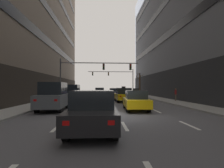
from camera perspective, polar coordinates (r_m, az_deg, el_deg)
name	(u,v)px	position (r m, az deg, el deg)	size (l,w,h in m)	color
ground_plane	(118,116)	(11.57, 2.08, -10.08)	(120.00, 120.00, 0.00)	#515156
lane_stripe_l1_s3	(57,127)	(8.81, -17.04, -12.92)	(0.16, 2.00, 0.01)	silver
lane_stripe_l1_s4	(74,112)	(13.65, -12.01, -8.65)	(0.16, 2.00, 0.01)	silver
lane_stripe_l1_s5	(82,105)	(18.57, -9.68, -6.60)	(0.16, 2.00, 0.01)	silver
lane_stripe_l1_s6	(86,101)	(23.53, -8.33, -5.41)	(0.16, 2.00, 0.01)	silver
lane_stripe_l1_s7	(89,99)	(28.50, -7.46, -4.63)	(0.16, 2.00, 0.01)	silver
lane_stripe_l1_s8	(91,97)	(33.48, -6.84, -4.08)	(0.16, 2.00, 0.01)	silver
lane_stripe_l1_s9	(92,96)	(38.47, -6.39, -3.68)	(0.16, 2.00, 0.01)	silver
lane_stripe_l1_s10	(93,95)	(43.46, -6.04, -3.37)	(0.16, 2.00, 0.01)	silver
lane_stripe_l2_s3	(125,126)	(8.64, 4.02, -13.20)	(0.16, 2.00, 0.01)	silver
lane_stripe_l2_s4	(116,111)	(13.54, 1.27, -8.73)	(0.16, 2.00, 0.01)	silver
lane_stripe_l2_s5	(112,105)	(18.49, 0.01, -6.64)	(0.16, 2.00, 0.01)	silver
lane_stripe_l2_s6	(110,101)	(23.47, -0.71, -5.43)	(0.16, 2.00, 0.01)	silver
lane_stripe_l2_s7	(108,98)	(28.45, -1.18, -4.65)	(0.16, 2.00, 0.01)	silver
lane_stripe_l2_s8	(107,97)	(33.44, -1.50, -4.09)	(0.16, 2.00, 0.01)	silver
lane_stripe_l2_s9	(107,95)	(38.43, -1.74, -3.69)	(0.16, 2.00, 0.01)	silver
lane_stripe_l2_s10	(106,94)	(43.42, -1.93, -3.37)	(0.16, 2.00, 0.01)	silver
lane_stripe_l3_s3	(189,125)	(9.54, 23.31, -11.95)	(0.16, 2.00, 0.01)	silver
lane_stripe_l3_s4	(157,111)	(14.13, 14.08, -8.37)	(0.16, 2.00, 0.01)	silver
lane_stripe_l3_s5	(142,105)	(18.93, 9.51, -6.49)	(0.16, 2.00, 0.01)	silver
lane_stripe_l3_s6	(133,101)	(23.81, 6.82, -5.36)	(0.16, 2.00, 0.01)	silver
lane_stripe_l3_s7	(128,98)	(28.74, 5.05, -4.61)	(0.16, 2.00, 0.01)	silver
lane_stripe_l3_s8	(124,97)	(33.68, 3.80, -4.07)	(0.16, 2.00, 0.01)	silver
lane_stripe_l3_s9	(121,95)	(38.64, 2.88, -3.67)	(0.16, 2.00, 0.01)	silver
lane_stripe_l3_s10	(119,94)	(43.61, 2.16, -3.36)	(0.16, 2.00, 0.01)	silver
car_driving_0	(100,92)	(35.58, -4.00, -2.56)	(1.97, 4.56, 1.70)	black
taxi_driving_1	(136,101)	(14.17, 7.62, -5.26)	(1.94, 4.24, 1.73)	black
car_driving_2	(72,94)	(21.17, -12.72, -3.07)	(1.83, 4.35, 2.10)	black
car_driving_3	(93,111)	(7.53, -6.07, -8.59)	(1.94, 4.53, 1.69)	black
taxi_driving_4	(123,95)	(22.09, 3.65, -3.52)	(2.05, 4.63, 1.90)	black
car_driving_5	(54,97)	(14.68, -18.11, -3.82)	(2.01, 4.57, 2.19)	black
car_driving_6	(113,92)	(40.75, 0.31, -2.45)	(1.89, 4.23, 1.56)	black
traffic_signal_0	(90,70)	(24.50, -6.97, 4.42)	(10.67, 0.35, 5.56)	#4C4C51
traffic_signal_1	(117,76)	(43.62, 1.51, 2.51)	(11.04, 0.34, 6.10)	#4C4C51
street_tree_0	(140,83)	(39.32, 8.82, 0.20)	(1.98, 1.98, 5.09)	#4C3823
pedestrian_0	(176,94)	(23.21, 19.66, -2.93)	(0.30, 0.51, 1.53)	brown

